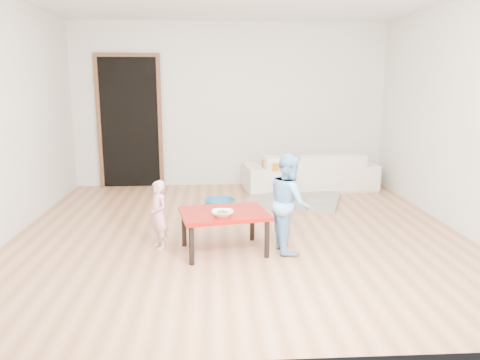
{
  "coord_description": "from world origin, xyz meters",
  "views": [
    {
      "loc": [
        -0.29,
        -5.08,
        1.69
      ],
      "look_at": [
        0.0,
        -0.2,
        0.65
      ],
      "focal_mm": 35.0,
      "sensor_mm": 36.0,
      "label": 1
    }
  ],
  "objects": [
    {
      "name": "cushion",
      "position": [
        0.74,
        1.82,
        0.45
      ],
      "size": [
        0.55,
        0.51,
        0.12
      ],
      "primitive_type": "cube",
      "rotation": [
        0.0,
        0.0,
        0.3
      ],
      "color": "orange",
      "rests_on": "sofa"
    },
    {
      "name": "child_pink",
      "position": [
        -0.85,
        -0.46,
        0.35
      ],
      "size": [
        0.28,
        0.31,
        0.71
      ],
      "primitive_type": "imported",
      "rotation": [
        0.0,
        0.0,
        -0.98
      ],
      "color": "pink",
      "rests_on": "floor"
    },
    {
      "name": "child_blue",
      "position": [
        0.47,
        -0.6,
        0.5
      ],
      "size": [
        0.43,
        0.52,
        1.0
      ],
      "primitive_type": "imported",
      "rotation": [
        0.0,
        0.0,
        1.68
      ],
      "color": "#69B0F4",
      "rests_on": "floor"
    },
    {
      "name": "red_table",
      "position": [
        -0.18,
        -0.61,
        0.21
      ],
      "size": [
        0.94,
        0.77,
        0.42
      ],
      "primitive_type": null,
      "rotation": [
        0.0,
        0.0,
        0.19
      ],
      "color": "#990D08",
      "rests_on": "floor"
    },
    {
      "name": "broccoli",
      "position": [
        -0.2,
        -0.76,
        0.45
      ],
      "size": [
        0.12,
        0.12,
        0.06
      ],
      "primitive_type": null,
      "color": "#2D5919",
      "rests_on": "red_table"
    },
    {
      "name": "sofa",
      "position": [
        1.23,
        2.05,
        0.3
      ],
      "size": [
        2.11,
        1.01,
        0.59
      ],
      "primitive_type": "imported",
      "rotation": [
        0.0,
        0.0,
        3.25
      ],
      "color": "white",
      "rests_on": "floor"
    },
    {
      "name": "floor",
      "position": [
        0.0,
        0.0,
        0.0
      ],
      "size": [
        5.0,
        5.0,
        0.01
      ],
      "primitive_type": "cube",
      "color": "#9E6B44",
      "rests_on": "ground"
    },
    {
      "name": "back_wall",
      "position": [
        0.0,
        2.5,
        1.3
      ],
      "size": [
        5.0,
        0.02,
        2.6
      ],
      "primitive_type": "cube",
      "color": "silver",
      "rests_on": "floor"
    },
    {
      "name": "basin",
      "position": [
        -0.2,
        1.01,
        0.06
      ],
      "size": [
        0.41,
        0.41,
        0.13
      ],
      "primitive_type": "imported",
      "color": "teal",
      "rests_on": "floor"
    },
    {
      "name": "doorway",
      "position": [
        -1.6,
        2.48,
        1.02
      ],
      "size": [
        1.02,
        0.08,
        2.11
      ],
      "primitive_type": null,
      "color": "brown",
      "rests_on": "back_wall"
    },
    {
      "name": "left_wall",
      "position": [
        -2.5,
        0.0,
        1.3
      ],
      "size": [
        0.02,
        5.0,
        2.6
      ],
      "primitive_type": "cube",
      "color": "silver",
      "rests_on": "floor"
    },
    {
      "name": "bowl",
      "position": [
        -0.2,
        -0.76,
        0.44
      ],
      "size": [
        0.21,
        0.21,
        0.05
      ],
      "primitive_type": "imported",
      "color": "white",
      "rests_on": "red_table"
    },
    {
      "name": "blanket",
      "position": [
        0.87,
        1.34,
        0.03
      ],
      "size": [
        1.51,
        1.38,
        0.06
      ],
      "primitive_type": null,
      "rotation": [
        0.0,
        0.0,
        -0.34
      ],
      "color": "#9B9789",
      "rests_on": "floor"
    },
    {
      "name": "right_wall",
      "position": [
        2.5,
        0.0,
        1.3
      ],
      "size": [
        0.02,
        5.0,
        2.6
      ],
      "primitive_type": "cube",
      "color": "silver",
      "rests_on": "floor"
    }
  ]
}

